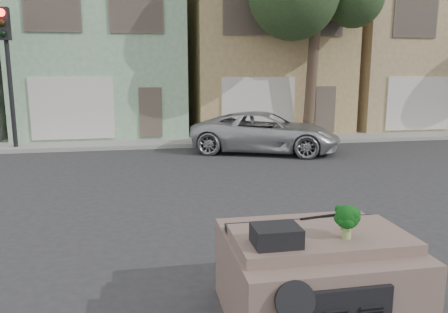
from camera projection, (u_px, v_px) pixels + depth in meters
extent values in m
plane|color=#303033|center=(250.00, 230.00, 8.03)|extent=(120.00, 120.00, 0.00)
cube|color=gray|center=(189.00, 140.00, 18.14)|extent=(40.00, 3.00, 0.15)
cube|color=#8EB88F|center=(105.00, 52.00, 20.66)|extent=(7.20, 8.20, 7.55)
cube|color=tan|center=(258.00, 53.00, 22.02)|extent=(7.20, 8.20, 7.55)
cube|color=tan|center=(394.00, 54.00, 23.38)|extent=(7.20, 8.20, 7.55)
imported|color=#ACADB3|center=(265.00, 152.00, 15.84)|extent=(5.76, 4.22, 1.45)
cube|color=black|center=(9.00, 81.00, 15.53)|extent=(0.40, 0.40, 5.10)
cube|color=#273D1E|center=(313.00, 37.00, 17.58)|extent=(4.40, 4.00, 8.50)
cube|color=#71594F|center=(314.00, 275.00, 5.03)|extent=(2.00, 1.80, 1.12)
cube|color=black|center=(276.00, 235.00, 4.46)|extent=(0.48, 0.38, 0.20)
cube|color=black|center=(326.00, 216.00, 5.34)|extent=(0.69, 0.15, 0.02)
cube|color=#0B370E|center=(347.00, 221.00, 4.62)|extent=(0.43, 0.43, 0.38)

